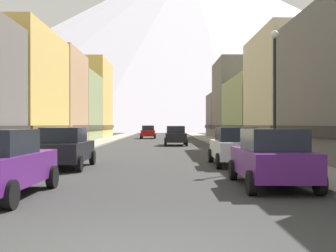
{
  "coord_description": "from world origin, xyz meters",
  "views": [
    {
      "loc": [
        0.5,
        -6.3,
        1.91
      ],
      "look_at": [
        0.87,
        29.56,
        1.79
      ],
      "focal_mm": 46.29,
      "sensor_mm": 36.0,
      "label": 1
    }
  ],
  "objects_px": {
    "car_left_1": "(65,148)",
    "streetlamp_right": "(275,77)",
    "car_right_0": "(271,158)",
    "car_driving_0": "(148,132)",
    "car_right_1": "(234,146)",
    "car_driving_1": "(176,136)",
    "pedestrian_0": "(71,138)"
  },
  "relations": [
    {
      "from": "car_left_1",
      "to": "streetlamp_right",
      "type": "relative_size",
      "value": 0.75
    },
    {
      "from": "car_right_0",
      "to": "car_driving_0",
      "type": "distance_m",
      "value": 46.49
    },
    {
      "from": "car_left_1",
      "to": "car_right_1",
      "type": "height_order",
      "value": "same"
    },
    {
      "from": "car_driving_1",
      "to": "pedestrian_0",
      "type": "distance_m",
      "value": 11.21
    },
    {
      "from": "car_right_1",
      "to": "car_driving_0",
      "type": "relative_size",
      "value": 1.0
    },
    {
      "from": "car_right_1",
      "to": "car_driving_1",
      "type": "height_order",
      "value": "same"
    },
    {
      "from": "car_driving_0",
      "to": "streetlamp_right",
      "type": "xyz_separation_m",
      "value": [
        6.95,
        -40.54,
        3.09
      ]
    },
    {
      "from": "car_left_1",
      "to": "streetlamp_right",
      "type": "xyz_separation_m",
      "value": [
        9.15,
        -0.12,
        3.09
      ]
    },
    {
      "from": "car_right_0",
      "to": "pedestrian_0",
      "type": "bearing_deg",
      "value": 118.62
    },
    {
      "from": "pedestrian_0",
      "to": "car_right_1",
      "type": "bearing_deg",
      "value": -48.87
    },
    {
      "from": "streetlamp_right",
      "to": "car_right_0",
      "type": "bearing_deg",
      "value": -105.38
    },
    {
      "from": "pedestrian_0",
      "to": "car_driving_0",
      "type": "bearing_deg",
      "value": 80.49
    },
    {
      "from": "car_driving_0",
      "to": "pedestrian_0",
      "type": "relative_size",
      "value": 2.56
    },
    {
      "from": "car_right_1",
      "to": "streetlamp_right",
      "type": "relative_size",
      "value": 0.75
    },
    {
      "from": "car_right_0",
      "to": "car_right_1",
      "type": "bearing_deg",
      "value": 90.0
    },
    {
      "from": "car_left_1",
      "to": "streetlamp_right",
      "type": "bearing_deg",
      "value": -0.76
    },
    {
      "from": "car_right_0",
      "to": "streetlamp_right",
      "type": "distance_m",
      "value": 6.61
    },
    {
      "from": "car_right_1",
      "to": "car_driving_0",
      "type": "height_order",
      "value": "same"
    },
    {
      "from": "car_driving_0",
      "to": "car_driving_1",
      "type": "height_order",
      "value": "same"
    },
    {
      "from": "car_driving_1",
      "to": "pedestrian_0",
      "type": "height_order",
      "value": "pedestrian_0"
    },
    {
      "from": "car_right_0",
      "to": "streetlamp_right",
      "type": "height_order",
      "value": "streetlamp_right"
    },
    {
      "from": "car_right_1",
      "to": "pedestrian_0",
      "type": "height_order",
      "value": "pedestrian_0"
    },
    {
      "from": "pedestrian_0",
      "to": "streetlamp_right",
      "type": "bearing_deg",
      "value": -47.78
    },
    {
      "from": "car_right_0",
      "to": "streetlamp_right",
      "type": "bearing_deg",
      "value": 74.62
    },
    {
      "from": "car_right_1",
      "to": "car_left_1",
      "type": "bearing_deg",
      "value": -171.39
    },
    {
      "from": "car_driving_1",
      "to": "pedestrian_0",
      "type": "xyz_separation_m",
      "value": [
        -7.85,
        -8.01,
        0.05
      ]
    },
    {
      "from": "car_left_1",
      "to": "car_right_1",
      "type": "distance_m",
      "value": 7.69
    },
    {
      "from": "car_driving_0",
      "to": "car_left_1",
      "type": "bearing_deg",
      "value": -93.12
    },
    {
      "from": "car_driving_1",
      "to": "streetlamp_right",
      "type": "height_order",
      "value": "streetlamp_right"
    },
    {
      "from": "car_driving_1",
      "to": "pedestrian_0",
      "type": "bearing_deg",
      "value": -134.43
    },
    {
      "from": "car_left_1",
      "to": "car_right_0",
      "type": "bearing_deg",
      "value": -37.16
    },
    {
      "from": "car_left_1",
      "to": "car_driving_0",
      "type": "xyz_separation_m",
      "value": [
        2.2,
        40.42,
        0.0
      ]
    }
  ]
}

